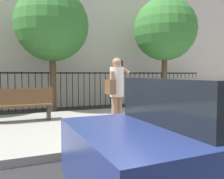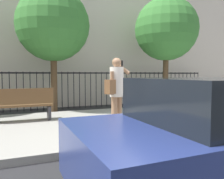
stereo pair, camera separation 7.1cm
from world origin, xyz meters
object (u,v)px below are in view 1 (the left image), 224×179
object	(u,v)px
street_bench	(23,104)
street_tree_far	(165,30)
street_tree_mid	(52,25)
pedestrian_on_phone	(116,88)

from	to	relation	value
street_bench	street_tree_far	size ratio (longest dim) A/B	0.33
street_tree_mid	pedestrian_on_phone	bearing A→B (deg)	-75.40
street_tree_mid	street_tree_far	size ratio (longest dim) A/B	0.97
pedestrian_on_phone	street_tree_far	size ratio (longest dim) A/B	0.36
pedestrian_on_phone	street_bench	world-z (taller)	pedestrian_on_phone
street_tree_far	street_tree_mid	bearing A→B (deg)	175.00
street_tree_mid	street_bench	bearing A→B (deg)	-120.81
pedestrian_on_phone	street_bench	size ratio (longest dim) A/B	1.09
street_bench	street_tree_far	world-z (taller)	street_tree_far
street_tree_mid	street_tree_far	xyz separation A→B (m)	(4.75, -0.42, 0.12)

